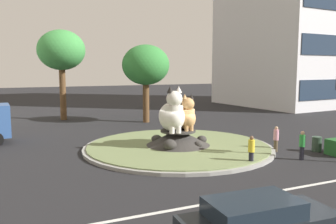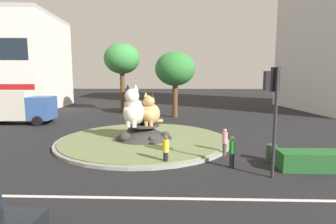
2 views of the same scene
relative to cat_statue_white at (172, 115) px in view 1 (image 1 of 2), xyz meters
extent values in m
plane|color=black|center=(0.52, 0.28, -2.20)|extent=(160.00, 160.00, 0.00)
cube|color=silver|center=(0.52, -8.30, -2.20)|extent=(112.00, 0.20, 0.01)
cylinder|color=gray|center=(0.52, 0.28, -2.11)|extent=(11.68, 11.68, 0.18)
cylinder|color=#707F51|center=(0.52, 0.28, -1.98)|extent=(11.22, 11.22, 0.07)
cone|color=#33302D|center=(0.52, 0.28, -1.48)|extent=(3.94, 3.94, 0.94)
cylinder|color=#33302D|center=(0.52, 0.28, -1.07)|extent=(2.17, 2.17, 0.12)
ellipsoid|color=#33302D|center=(2.04, -0.03, -1.69)|extent=(0.64, 0.60, 0.51)
ellipsoid|color=#33302D|center=(0.82, 1.92, -1.65)|extent=(0.74, 0.61, 0.59)
ellipsoid|color=#33302D|center=(-0.50, 1.31, -1.69)|extent=(0.66, 0.65, 0.53)
ellipsoid|color=#33302D|center=(-0.56, -0.85, -1.63)|extent=(0.80, 0.78, 0.64)
ellipsoid|color=#33302D|center=(1.24, -1.01, -1.74)|extent=(0.51, 0.56, 0.41)
ellipsoid|color=silver|center=(0.01, 0.13, -0.14)|extent=(1.93, 2.62, 1.73)
cylinder|color=silver|center=(-0.07, -0.34, 0.05)|extent=(1.32, 1.32, 1.08)
sphere|color=silver|center=(-0.11, -0.51, 1.00)|extent=(0.95, 0.95, 0.95)
torus|color=silver|center=(0.58, 1.01, -0.83)|extent=(1.25, 1.25, 0.22)
cone|color=silver|center=(0.15, -0.56, 1.55)|extent=(0.46, 0.46, 0.39)
cone|color=black|center=(-0.36, -0.46, 1.55)|extent=(0.46, 0.46, 0.39)
cylinder|color=silver|center=(0.05, -0.76, -0.79)|extent=(0.30, 0.30, 0.43)
cylinder|color=silver|center=(-0.34, -0.69, -0.79)|extent=(0.30, 0.30, 0.43)
ellipsoid|color=tan|center=(1.03, 0.35, -0.30)|extent=(1.46, 2.08, 1.41)
cylinder|color=tan|center=(0.99, -0.03, -0.14)|extent=(1.02, 1.02, 0.88)
sphere|color=tan|center=(0.97, -0.18, 0.63)|extent=(0.78, 0.78, 0.78)
torus|color=tan|center=(1.44, 1.10, -0.87)|extent=(1.10, 1.10, 0.18)
cone|color=black|center=(1.18, -0.20, 1.08)|extent=(0.35, 0.35, 0.32)
cone|color=tan|center=(0.76, -0.15, 1.08)|extent=(0.35, 0.35, 0.32)
cylinder|color=tan|center=(1.11, -0.37, -0.83)|extent=(0.25, 0.25, 0.35)
cylinder|color=tan|center=(0.79, -0.33, -0.83)|extent=(0.25, 0.25, 0.35)
cylinder|color=brown|center=(2.60, 11.35, -0.42)|extent=(0.59, 0.59, 3.56)
ellipsoid|color=#337F38|center=(2.60, 11.35, 3.09)|extent=(4.31, 4.31, 3.67)
cylinder|color=brown|center=(-4.15, 16.15, 0.25)|extent=(0.59, 0.59, 4.91)
ellipsoid|color=#3D8E42|center=(-4.15, 16.15, 4.50)|extent=(4.49, 4.49, 3.82)
cylinder|color=black|center=(2.27, -4.73, -1.84)|extent=(0.25, 0.25, 0.72)
cylinder|color=yellow|center=(2.27, -4.73, -1.17)|extent=(0.33, 0.33, 0.63)
sphere|color=brown|center=(2.27, -4.73, -0.75)|extent=(0.21, 0.21, 0.21)
cylinder|color=brown|center=(5.52, -2.84, -1.84)|extent=(0.23, 0.23, 0.71)
cylinder|color=pink|center=(5.52, -2.84, -1.18)|extent=(0.31, 0.31, 0.62)
sphere|color=tan|center=(5.52, -2.84, -0.76)|extent=(0.20, 0.20, 0.20)
cylinder|color=black|center=(5.51, -4.92, -1.83)|extent=(0.24, 0.24, 0.74)
cylinder|color=#288C38|center=(5.51, -4.92, -1.14)|extent=(0.31, 0.31, 0.64)
sphere|color=tan|center=(5.51, -4.92, -0.71)|extent=(0.21, 0.21, 0.21)
cube|color=#19232D|center=(-3.05, -11.76, -0.96)|extent=(2.57, 1.65, 0.47)
cylinder|color=black|center=(-1.32, -10.99, -1.88)|extent=(0.65, 0.25, 0.64)
cylinder|color=#2D4233|center=(7.82, -3.80, -1.75)|extent=(0.56, 0.56, 0.90)
camera|label=1|loc=(-8.92, -19.17, 2.78)|focal=37.93mm
camera|label=2|loc=(2.81, -17.47, 2.24)|focal=28.22mm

